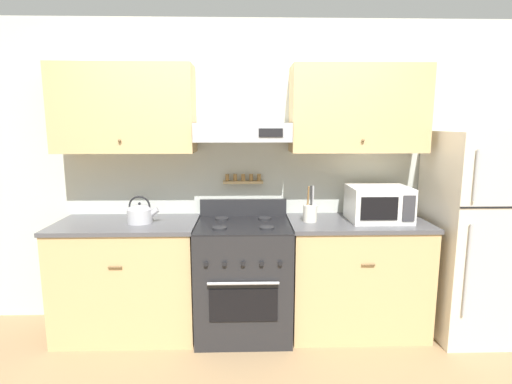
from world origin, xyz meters
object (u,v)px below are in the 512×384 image
refrigerator (477,234)px  tea_kettle (140,213)px  stove_range (244,278)px  utensil_crock (310,212)px  microwave (379,204)px

refrigerator → tea_kettle: size_ratio=6.53×
stove_range → utensil_crock: utensil_crock is taller
tea_kettle → utensil_crock: (1.35, 0.00, -0.00)m
tea_kettle → refrigerator: bearing=-0.9°
refrigerator → tea_kettle: bearing=179.1°
stove_range → utensil_crock: (0.53, 0.01, 0.54)m
utensil_crock → stove_range: bearing=-178.7°
refrigerator → microwave: refrigerator is taller
stove_range → microwave: microwave is taller
stove_range → tea_kettle: size_ratio=4.20×
stove_range → utensil_crock: size_ratio=3.65×
utensil_crock → tea_kettle: bearing=-180.0°
tea_kettle → utensil_crock: size_ratio=0.87×
stove_range → tea_kettle: bearing=179.1°
stove_range → microwave: size_ratio=2.24×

